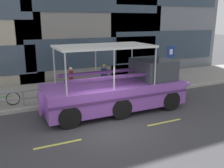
{
  "coord_description": "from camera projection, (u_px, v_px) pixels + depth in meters",
  "views": [
    {
      "loc": [
        -3.96,
        -9.19,
        4.48
      ],
      "look_at": [
        1.02,
        1.77,
        1.3
      ],
      "focal_mm": 38.97,
      "sensor_mm": 36.0,
      "label": 1
    }
  ],
  "objects": [
    {
      "name": "pedestrian_mid_left",
      "position": [
        104.0,
        75.0,
        15.21
      ],
      "size": [
        0.47,
        0.22,
        1.64
      ],
      "color": "#1E2338",
      "rests_on": "sidewalk"
    },
    {
      "name": "curb_guardrail",
      "position": [
        93.0,
        87.0,
        13.9
      ],
      "size": [
        11.47,
        0.09,
        0.83
      ],
      "color": "gray",
      "rests_on": "sidewalk"
    },
    {
      "name": "curb_edge",
      "position": [
        85.0,
        101.0,
        13.53
      ],
      "size": [
        32.0,
        0.18,
        0.18
      ],
      "primitive_type": "cube",
      "color": "#B2ADA3",
      "rests_on": "ground_plane"
    },
    {
      "name": "pedestrian_mid_right",
      "position": [
        71.0,
        78.0,
        14.51
      ],
      "size": [
        0.22,
        0.46,
        1.6
      ],
      "color": "#1E2338",
      "rests_on": "sidewalk"
    },
    {
      "name": "sidewalk",
      "position": [
        73.0,
        90.0,
        15.72
      ],
      "size": [
        32.0,
        4.8,
        0.18
      ],
      "primitive_type": "cube",
      "color": "gray",
      "rests_on": "ground_plane"
    },
    {
      "name": "duck_tour_boat",
      "position": [
        123.0,
        89.0,
        12.43
      ],
      "size": [
        8.77,
        2.68,
        3.33
      ],
      "color": "purple",
      "rests_on": "ground_plane"
    },
    {
      "name": "parking_sign",
      "position": [
        170.0,
        59.0,
        16.39
      ],
      "size": [
        0.6,
        0.12,
        2.62
      ],
      "color": "#4C4F54",
      "rests_on": "sidewalk"
    },
    {
      "name": "pedestrian_near_bow",
      "position": [
        136.0,
        72.0,
        16.24
      ],
      "size": [
        0.44,
        0.21,
        1.54
      ],
      "color": "#47423D",
      "rests_on": "sidewalk"
    },
    {
      "name": "ground_plane",
      "position": [
        108.0,
        124.0,
        10.82
      ],
      "size": [
        120.0,
        120.0,
        0.0
      ],
      "primitive_type": "plane",
      "color": "#3D3D3F"
    },
    {
      "name": "lane_centreline",
      "position": [
        116.0,
        132.0,
        10.0
      ],
      "size": [
        25.8,
        0.12,
        0.01
      ],
      "color": "#DBD64C",
      "rests_on": "ground_plane"
    },
    {
      "name": "leaned_bicycle",
      "position": [
        2.0,
        99.0,
        12.37
      ],
      "size": [
        1.74,
        0.46,
        0.96
      ],
      "color": "black",
      "rests_on": "sidewalk"
    }
  ]
}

